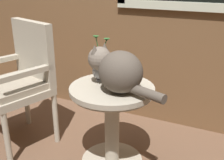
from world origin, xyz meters
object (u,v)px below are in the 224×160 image
at_px(wicker_side_table, 112,112).
at_px(wicker_chair, 21,78).
at_px(cat, 118,70).
at_px(pewter_vase_with_ivy, 100,69).

height_order(wicker_side_table, wicker_chair, wicker_chair).
distance_m(cat, pewter_vase_with_ivy, 0.23).
relative_size(wicker_chair, pewter_vase_with_ivy, 3.07).
distance_m(wicker_side_table, pewter_vase_with_ivy, 0.32).
height_order(wicker_chair, pewter_vase_with_ivy, wicker_chair).
relative_size(wicker_side_table, wicker_chair, 0.62).
height_order(wicker_side_table, pewter_vase_with_ivy, pewter_vase_with_ivy).
bearing_deg(wicker_side_table, pewter_vase_with_ivy, 149.74).
relative_size(wicker_side_table, cat, 1.04).
distance_m(wicker_chair, pewter_vase_with_ivy, 0.70).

